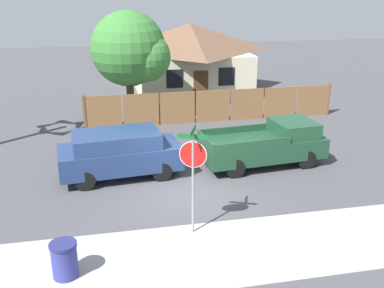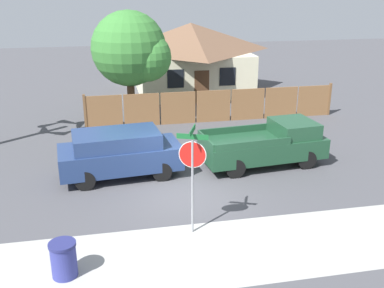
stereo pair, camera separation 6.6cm
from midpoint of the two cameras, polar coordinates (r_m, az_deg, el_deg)
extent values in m
plane|color=#47474C|center=(15.72, -1.05, -6.54)|extent=(80.00, 80.00, 0.00)
cube|color=#A3A39E|center=(12.66, 2.05, -13.64)|extent=(36.00, 3.20, 0.01)
cube|color=brown|center=(23.00, -11.24, 4.00)|extent=(1.81, 0.06, 1.69)
cube|color=brown|center=(23.08, -6.56, 4.31)|extent=(1.81, 0.06, 1.69)
cube|color=brown|center=(23.31, -1.93, 4.59)|extent=(1.81, 0.06, 1.69)
cube|color=brown|center=(23.69, 2.58, 4.83)|extent=(1.81, 0.06, 1.69)
cube|color=brown|center=(24.21, 6.93, 5.03)|extent=(1.81, 0.06, 1.69)
cube|color=brown|center=(24.86, 11.07, 5.20)|extent=(1.81, 0.06, 1.69)
cube|color=brown|center=(25.63, 14.99, 5.33)|extent=(1.81, 0.06, 1.69)
cube|color=brown|center=(23.01, -13.59, 3.95)|extent=(0.12, 0.12, 1.79)
cube|color=brown|center=(26.05, 16.86, 5.49)|extent=(0.12, 0.12, 1.79)
cube|color=beige|center=(30.58, -0.35, 9.27)|extent=(7.11, 6.79, 2.71)
pyramid|color=brown|center=(30.24, -0.36, 13.46)|extent=(7.67, 7.34, 1.78)
cube|color=black|center=(26.95, -2.28, 8.28)|extent=(1.00, 0.04, 1.10)
cube|color=black|center=(27.64, 4.35, 8.53)|extent=(1.00, 0.04, 1.10)
cube|color=brown|center=(27.37, 1.07, 7.25)|extent=(0.90, 0.04, 2.00)
cylinder|color=brown|center=(24.06, -7.89, 5.73)|extent=(0.40, 0.40, 2.37)
sphere|color=#387A33|center=(23.56, -8.19, 11.91)|extent=(3.83, 3.83, 3.83)
sphere|color=#3C8437|center=(23.21, -5.91, 10.93)|extent=(2.49, 2.49, 2.49)
cube|color=navy|center=(17.15, -9.22, -1.63)|extent=(4.67, 2.38, 0.86)
cube|color=navy|center=(16.89, -9.73, 0.58)|extent=(3.31, 2.10, 0.56)
cube|color=black|center=(17.12, -4.76, 1.07)|extent=(0.22, 1.73, 0.47)
cylinder|color=black|center=(18.31, -5.21, -1.42)|extent=(0.73, 0.22, 0.73)
cylinder|color=black|center=(16.73, -3.96, -3.51)|extent=(0.73, 0.22, 0.73)
cylinder|color=black|center=(18.01, -13.95, -2.33)|extent=(0.73, 0.22, 0.73)
cylinder|color=black|center=(16.40, -13.54, -4.55)|extent=(0.73, 0.22, 0.73)
cube|color=#1E472D|center=(18.22, 8.81, -0.39)|extent=(5.05, 2.42, 0.79)
cube|color=#1E472D|center=(18.60, 12.67, 2.02)|extent=(1.73, 1.95, 0.59)
cube|color=#1E472D|center=(18.52, 5.34, 1.84)|extent=(3.06, 0.36, 0.27)
cube|color=#1E472D|center=(16.90, 7.71, -0.05)|extent=(3.06, 0.36, 0.27)
cube|color=#1E472D|center=(17.17, 1.64, 0.45)|extent=(0.25, 1.87, 0.27)
cylinder|color=black|center=(19.74, 11.65, -0.12)|extent=(0.75, 0.22, 0.75)
cylinder|color=black|center=(18.33, 14.21, -1.91)|extent=(0.75, 0.22, 0.75)
cylinder|color=black|center=(18.53, 3.36, -1.06)|extent=(0.75, 0.22, 0.75)
cylinder|color=black|center=(17.02, 5.39, -3.07)|extent=(0.75, 0.22, 0.75)
cylinder|color=gray|center=(12.92, -0.02, -5.56)|extent=(0.07, 0.07, 2.89)
cylinder|color=red|center=(12.51, -0.02, -1.35)|extent=(0.70, 0.30, 0.74)
cylinder|color=white|center=(12.51, -0.02, -1.36)|extent=(0.74, 0.31, 0.79)
cube|color=#19602D|center=(12.33, -0.02, 0.93)|extent=(0.84, 0.36, 0.15)
cube|color=#19602D|center=(12.27, -0.02, 1.73)|extent=(0.32, 0.76, 0.15)
cylinder|color=navy|center=(12.01, -16.02, -14.10)|extent=(0.64, 0.64, 0.87)
cylinder|color=navy|center=(11.76, -16.24, -12.18)|extent=(0.68, 0.68, 0.08)
camera|label=1|loc=(0.03, -90.12, -0.04)|focal=42.00mm
camera|label=2|loc=(0.03, 89.88, 0.04)|focal=42.00mm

